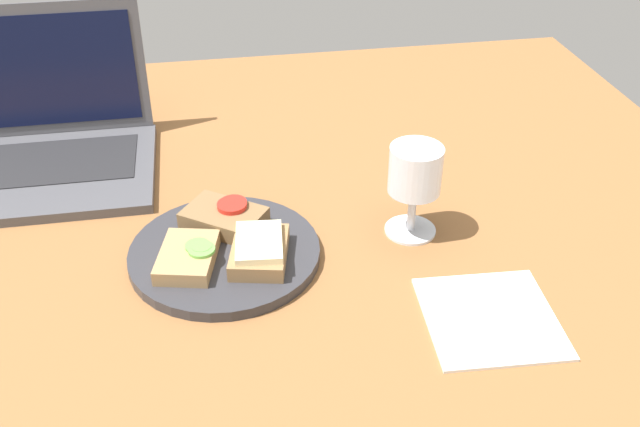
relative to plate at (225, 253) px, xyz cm
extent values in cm
cube|color=brown|center=(8.03, -1.19, -2.25)|extent=(140.00, 140.00, 3.00)
cylinder|color=#333338|center=(0.00, 0.00, 0.00)|extent=(25.04, 25.04, 1.49)
cube|color=#937047|center=(4.36, -2.94, 1.82)|extent=(8.81, 11.07, 2.14)
cube|color=#F4EAB7|center=(4.36, -2.94, 3.35)|extent=(6.63, 8.88, 0.93)
cube|color=brown|center=(0.36, 5.25, 1.95)|extent=(12.58, 11.75, 2.41)
cylinder|color=red|center=(1.58, 5.87, 3.49)|extent=(4.06, 4.06, 0.66)
cylinder|color=red|center=(1.78, 6.27, 3.47)|extent=(3.76, 3.76, 0.63)
cube|color=#A88456|center=(-4.72, -2.31, 1.73)|extent=(8.78, 10.93, 1.97)
cylinder|color=#6BB74C|center=(-2.83, -2.12, 2.95)|extent=(2.67, 2.67, 0.46)
cylinder|color=#6BB74C|center=(-3.33, -1.73, 2.89)|extent=(3.20, 3.20, 0.35)
cylinder|color=#6BB74C|center=(-2.86, -2.66, 2.93)|extent=(3.45, 3.45, 0.42)
cylinder|color=white|center=(25.68, 1.60, -0.55)|extent=(7.07, 7.07, 0.40)
cylinder|color=white|center=(25.68, 1.60, 2.80)|extent=(1.12, 1.12, 6.30)
cylinder|color=white|center=(25.68, 1.60, 9.18)|extent=(7.10, 7.10, 6.46)
cylinder|color=white|center=(25.68, 1.60, 8.00)|extent=(6.53, 6.53, 4.09)
cube|color=#4C4C51|center=(-25.53, 24.74, 0.01)|extent=(31.99, 25.42, 1.51)
cube|color=#232326|center=(-25.53, 27.03, 0.85)|extent=(26.23, 13.98, 0.16)
cube|color=#4C4C51|center=(-25.53, 38.93, 11.29)|extent=(31.35, 3.75, 21.16)
cube|color=black|center=(-25.53, 38.43, 11.29)|extent=(28.15, 2.64, 17.71)
cube|color=white|center=(30.12, -17.21, -0.55)|extent=(16.21, 16.55, 0.40)
camera|label=1|loc=(-0.35, -75.35, 57.03)|focal=40.00mm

